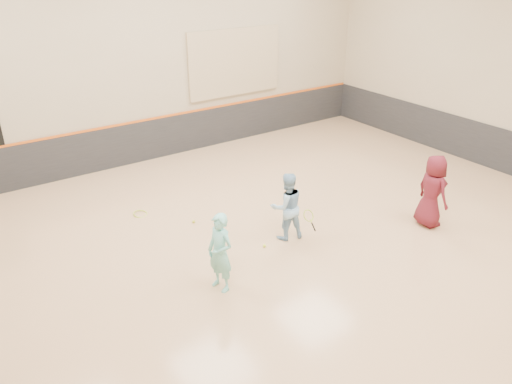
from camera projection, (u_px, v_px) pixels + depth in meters
room at (278, 211)px, 10.10m from camera, size 15.04×12.04×6.22m
wainscot_back at (155, 139)px, 14.61m from camera, size 14.90×0.04×1.20m
wainscot_right at (490, 147)px, 14.02m from camera, size 0.04×11.90×1.20m
accent_stripe at (154, 118)px, 14.34m from camera, size 14.90×0.03×0.06m
acoustic_panel at (235, 62)px, 15.20m from camera, size 3.20×0.08×2.00m
girl at (220, 253)px, 8.81m from camera, size 0.47×0.62×1.51m
instructor at (287, 206)px, 10.42m from camera, size 0.84×0.72×1.49m
young_man at (432, 191)px, 10.90m from camera, size 0.65×0.88×1.65m
held_racket at (309, 216)px, 10.52m from camera, size 0.38×0.38×0.50m
spare_racket at (140, 211)px, 11.63m from camera, size 0.73×0.73×0.16m
ball_under_racket at (264, 246)px, 10.36m from camera, size 0.07×0.07×0.07m
ball_in_hand at (443, 182)px, 10.84m from camera, size 0.07×0.07×0.07m
ball_beside_spare at (194, 222)px, 11.30m from camera, size 0.07×0.07×0.07m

